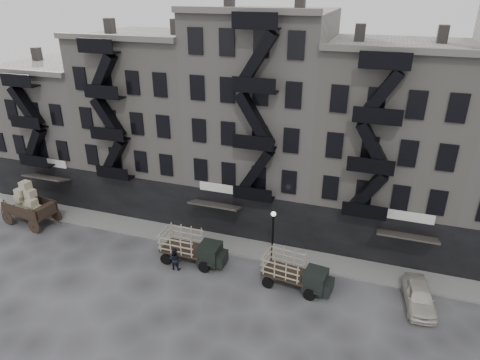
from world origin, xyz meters
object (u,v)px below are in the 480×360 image
(wagon, at_px, (27,200))
(car_east, at_px, (419,296))
(horse, at_px, (1,205))
(stake_truck_west, at_px, (192,246))
(stake_truck_east, at_px, (296,271))
(pedestrian_mid, at_px, (175,259))

(wagon, xyz_separation_m, car_east, (31.18, -0.44, -1.43))
(horse, xyz_separation_m, wagon, (3.49, -0.29, 1.25))
(stake_truck_west, distance_m, car_east, 15.69)
(stake_truck_west, xyz_separation_m, stake_truck_east, (7.81, -0.43, -0.05))
(wagon, xyz_separation_m, stake_truck_east, (23.32, -1.17, -0.81))
(car_east, bearing_deg, wagon, 171.77)
(wagon, relative_size, car_east, 1.11)
(wagon, relative_size, pedestrian_mid, 2.73)
(wagon, distance_m, car_east, 31.21)
(horse, bearing_deg, stake_truck_east, -75.67)
(stake_truck_west, bearing_deg, pedestrian_mid, -122.59)
(horse, distance_m, pedestrian_mid, 18.35)
(stake_truck_east, distance_m, car_east, 7.91)
(stake_truck_west, relative_size, pedestrian_mid, 2.82)
(stake_truck_west, xyz_separation_m, car_east, (15.67, 0.30, -0.67))
(horse, distance_m, stake_truck_west, 19.03)
(stake_truck_east, bearing_deg, wagon, -176.29)
(horse, height_order, stake_truck_west, stake_truck_west)
(wagon, bearing_deg, car_east, 6.74)
(horse, distance_m, wagon, 3.72)
(wagon, bearing_deg, horse, -177.24)
(horse, relative_size, stake_truck_east, 0.44)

